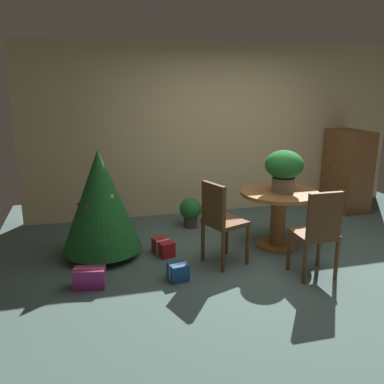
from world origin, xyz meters
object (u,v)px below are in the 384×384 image
Objects in this scene: gift_box_blue at (178,272)px; potted_plant at (190,211)px; round_dining_table at (279,209)px; holiday_tree at (100,200)px; gift_box_purple at (90,278)px; wooden_chair_near at (318,230)px; wooden_cabinet at (347,170)px; flower_vase at (284,168)px; wooden_chair_left at (221,218)px; gift_box_red at (163,247)px.

potted_plant is at bearing 70.73° from gift_box_blue.
holiday_tree is (-2.15, 0.27, 0.19)m from round_dining_table.
potted_plant reaches higher than gift_box_blue.
round_dining_table is 2.84× the size of gift_box_purple.
wooden_chair_near is 2.40m from gift_box_purple.
wooden_cabinet reaches higher than wooden_chair_near.
flower_vase is at bearing -57.57° from round_dining_table.
flower_vase is 0.40× the size of holiday_tree.
flower_vase is at bearing 20.72° from gift_box_blue.
wooden_cabinet reaches higher than gift_box_blue.
wooden_cabinet is (1.79, 1.24, -0.38)m from flower_vase.
wooden_chair_left reaches higher than gift_box_red.
gift_box_red is 0.27× the size of wooden_cabinet.
gift_box_purple is at bearing -167.52° from round_dining_table.
wooden_cabinet is at bearing 33.76° from round_dining_table.
wooden_chair_near and wooden_chair_left have the same top height.
gift_box_purple is at bearing 170.58° from wooden_chair_near.
gift_box_blue is (-1.42, 0.32, -0.44)m from wooden_chair_near.
gift_box_red is (-0.57, 0.43, -0.46)m from wooden_chair_left.
gift_box_blue is (0.73, -0.86, -0.60)m from holiday_tree.
round_dining_table reaches higher than gift_box_blue.
flower_vase reaches higher than gift_box_red.
gift_box_blue is (-1.42, -0.58, -0.40)m from round_dining_table.
flower_vase is 2.57m from gift_box_purple.
flower_vase is 2.22m from holiday_tree.
round_dining_table is at bearing -48.11° from potted_plant.
holiday_tree is 0.94m from gift_box_red.
wooden_chair_near is 0.75× the size of holiday_tree.
round_dining_table is at bearing -146.24° from wooden_cabinet.
wooden_cabinet is 2.97× the size of potted_plant.
wooden_chair_left reaches higher than round_dining_table.
wooden_cabinet reaches higher than round_dining_table.
wooden_chair_near is at bearing -12.62° from gift_box_blue.
gift_box_red is (-1.44, 1.02, -0.45)m from wooden_chair_near.
holiday_tree reaches higher than round_dining_table.
gift_box_purple is at bearing 175.74° from gift_box_blue.
round_dining_table is 1.87× the size of flower_vase.
holiday_tree is at bearing 172.72° from round_dining_table.
round_dining_table is 1.34m from potted_plant.
round_dining_table is 2.18m from holiday_tree.
wooden_cabinet reaches higher than potted_plant.
wooden_cabinet is at bearing 34.87° from flower_vase.
flower_vase reaches higher than wooden_chair_left.
wooden_chair_left is 2.23× the size of potted_plant.
holiday_tree reaches higher than gift_box_purple.
round_dining_table is 2.18m from wooden_cabinet.
wooden_chair_near is (-0.02, -0.87, -0.49)m from flower_vase.
gift_box_purple is at bearing -134.15° from potted_plant.
gift_box_blue is (-0.55, -0.27, -0.46)m from wooden_chair_left.
wooden_chair_near is 2.81× the size of gift_box_red.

